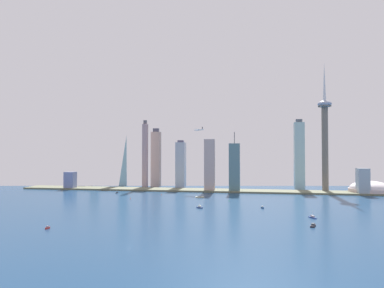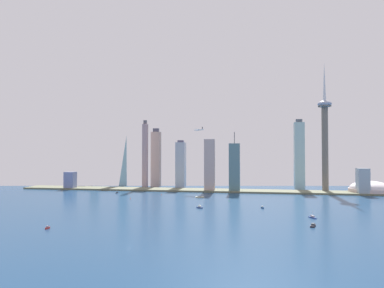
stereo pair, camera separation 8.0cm
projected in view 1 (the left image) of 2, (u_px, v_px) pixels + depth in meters
The scene contains 25 objects.
ground_plane at pixel (129, 246), 351.96m from camera, with size 6000.00×6000.00×0.00m, color navy.
waterfront_pier at pixel (202, 190), 865.01m from camera, with size 946.14×64.11×3.98m, color #696C53.
observation_tower at pixel (325, 131), 842.54m from camera, with size 33.63×33.63×318.42m.
stadium_dome at pixel (370, 189), 812.83m from camera, with size 94.77×94.77×35.37m.
skyscraper_0 at pixel (123, 161), 1007.16m from camera, with size 23.95×14.37×146.41m.
skyscraper_1 at pixel (235, 168), 849.00m from camera, with size 26.62×27.73×147.41m.
skyscraper_2 at pixel (299, 155), 905.20m from camera, with size 26.07×22.56×184.35m.
skyscraper_3 at pixel (70, 181), 909.53m from camera, with size 26.02×23.21×45.56m.
skyscraper_4 at pixel (145, 155), 945.79m from camera, with size 13.15×13.46×185.47m.
skyscraper_5 at pixel (209, 165), 851.51m from camera, with size 25.65×13.90×129.67m.
skyscraper_6 at pixel (95, 171), 1029.44m from camera, with size 21.19×19.26×85.34m.
skyscraper_7 at pixel (181, 165), 939.50m from camera, with size 25.35×26.06×130.03m.
skyscraper_8 at pixel (363, 182), 785.89m from camera, with size 24.95×25.55×60.54m.
skyscraper_9 at pixel (156, 158), 984.74m from camera, with size 26.55×16.46×166.04m.
boat_0 at pixel (200, 207), 596.91m from camera, with size 11.86×10.38×7.94m.
boat_1 at pixel (117, 193), 817.61m from camera, with size 3.47×10.70×6.83m.
boat_2 at pixel (48, 228), 433.53m from camera, with size 3.26×6.79×4.37m.
boat_3 at pixel (313, 225), 446.69m from camera, with size 9.46×16.30×4.20m.
boat_4 at pixel (262, 207), 592.77m from camera, with size 5.21×7.61×4.51m.
boat_5 at pixel (200, 197), 735.89m from camera, with size 18.15×6.57×7.46m.
boat_6 at pixel (313, 217), 504.93m from camera, with size 9.58×15.25×10.12m.
channel_buoy_0 at pixel (161, 194), 784.19m from camera, with size 1.77×1.77×2.49m, color #E54C19.
channel_buoy_1 at pixel (130, 198), 716.49m from camera, with size 1.17×1.17×2.88m, color #E54C19.
channel_buoy_2 at pixel (229, 201), 679.36m from camera, with size 1.14×1.14×2.47m, color green.
airplane at pixel (199, 130), 902.74m from camera, with size 28.87×27.50×8.63m.
Camera 1 is at (123.17, -338.62, 95.56)m, focal length 32.25 mm.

